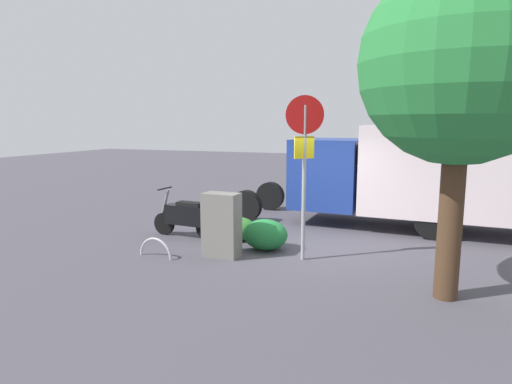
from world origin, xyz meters
name	(u,v)px	position (x,y,z in m)	size (l,w,h in m)	color
ground_plane	(310,249)	(0.00, 0.00, 0.00)	(60.00, 60.00, 0.00)	#48444E
box_truck_near	(413,171)	(-2.04, -2.82, 1.55)	(8.15, 2.50, 2.73)	black
motorcycle	(186,217)	(3.09, 0.11, 0.52)	(1.81, 0.55, 1.20)	black
stop_sign	(304,152)	(-0.06, 0.84, 2.22)	(0.71, 0.33, 3.33)	#9E9EA3
street_tree	(461,65)	(-2.73, 1.96, 3.64)	(3.06, 3.06, 5.20)	#47301E
utility_cabinet	(222,225)	(1.60, 1.22, 0.68)	(0.76, 0.43, 1.35)	slate
bike_rack_hoop	(156,257)	(2.88, 1.78, 0.00)	(0.85, 0.85, 0.05)	#B7B7BC
shrub_near_sign	(240,229)	(1.76, -0.11, 0.28)	(0.82, 0.67, 0.56)	#307029
shrub_mid_verge	(265,235)	(0.91, 0.42, 0.34)	(1.00, 0.82, 0.68)	#217537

